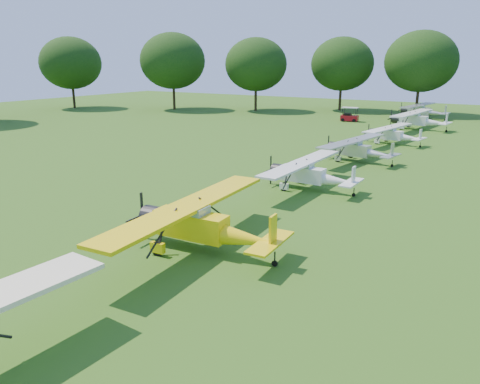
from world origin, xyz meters
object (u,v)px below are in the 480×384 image
at_px(aircraft_3, 309,173).
at_px(aircraft_4, 358,148).
at_px(aircraft_5, 393,134).
at_px(aircraft_7, 422,110).
at_px(aircraft_2, 201,223).
at_px(golf_cart, 349,117).
at_px(aircraft_6, 417,119).

distance_m(aircraft_3, aircraft_4, 10.41).
distance_m(aircraft_4, aircraft_5, 10.38).
bearing_deg(aircraft_5, aircraft_7, 103.88).
bearing_deg(aircraft_5, aircraft_2, -80.88).
xyz_separation_m(aircraft_2, golf_cart, (-9.56, 48.68, -0.68)).
xyz_separation_m(aircraft_3, aircraft_7, (-1.46, 45.30, 0.11)).
relative_size(aircraft_3, aircraft_5, 1.06).
relative_size(aircraft_2, golf_cart, 4.80).
height_order(aircraft_5, golf_cart, golf_cart).
height_order(aircraft_5, aircraft_6, aircraft_6).
bearing_deg(golf_cart, aircraft_2, -83.63).
height_order(aircraft_6, golf_cart, aircraft_6).
bearing_deg(aircraft_3, aircraft_7, 92.70).
bearing_deg(aircraft_4, aircraft_7, 101.21).
distance_m(aircraft_3, aircraft_5, 20.78).
bearing_deg(aircraft_5, golf_cart, 131.81).
relative_size(aircraft_2, aircraft_5, 1.24).
relative_size(aircraft_2, aircraft_6, 1.01).
distance_m(aircraft_6, golf_cart, 10.41).
height_order(aircraft_4, aircraft_6, aircraft_6).
bearing_deg(aircraft_6, aircraft_7, 104.63).
relative_size(aircraft_4, aircraft_5, 1.06).
xyz_separation_m(aircraft_4, aircraft_6, (0.27, 22.69, 0.18)).
relative_size(aircraft_3, aircraft_6, 0.87).
height_order(aircraft_6, aircraft_7, aircraft_6).
relative_size(aircraft_4, golf_cart, 4.10).
height_order(aircraft_2, aircraft_4, aircraft_2).
height_order(aircraft_2, aircraft_6, aircraft_2).
bearing_deg(aircraft_3, aircraft_2, -89.07).
bearing_deg(aircraft_4, aircraft_5, 96.91).
bearing_deg(aircraft_2, aircraft_7, 88.09).
xyz_separation_m(aircraft_2, aircraft_3, (-0.02, 12.16, -0.18)).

